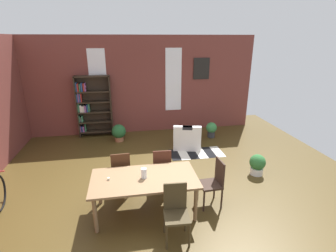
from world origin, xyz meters
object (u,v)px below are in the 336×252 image
Objects in this scene: vase_on_table at (144,173)px; dining_chair_head_right at (214,181)px; dining_chair_near_right at (176,210)px; dining_chair_far_right at (162,167)px; dining_table at (144,181)px; bookshelf_tall at (92,106)px; armchair_white at (187,138)px; potted_plant_corner at (257,164)px; potted_plant_by_shelf at (211,129)px; potted_plant_window at (119,132)px; dining_chair_far_left at (121,171)px.

dining_chair_head_right is at bearing 0.15° from vase_on_table.
dining_chair_near_right is 1.46m from dining_chair_far_right.
dining_table is 1.35m from dining_chair_head_right.
vase_on_table is at bearing -72.58° from bookshelf_tall.
armchair_white is (1.52, 2.83, -0.38)m from dining_table.
bookshelf_tall is 5.37m from potted_plant_corner.
potted_plant_window is (-3.02, 0.18, 0.01)m from potted_plant_by_shelf.
dining_chair_far_right is 0.47× the size of bookshelf_tall.
dining_chair_head_right is at bearing -108.63° from potted_plant_by_shelf.
vase_on_table reaches higher than armchair_white.
dining_table is 0.86m from dining_chair_far_left.
bookshelf_tall is 3.96× the size of potted_plant_corner.
dining_chair_near_right is (0.44, -0.73, -0.31)m from vase_on_table.
dining_table reaches higher than potted_plant_window.
vase_on_table is 0.90m from dining_chair_far_left.
dining_chair_far_right is (-0.01, 1.46, 0.00)m from dining_chair_near_right.
potted_plant_window is at bearing 97.93° from vase_on_table.
dining_chair_head_right is 1.16m from dining_chair_near_right.
potted_plant_by_shelf is at bearing 33.06° from armchair_white.
dining_chair_head_right reaches higher than potted_plant_corner.
dining_chair_head_right is at bearing 0.15° from dining_table.
vase_on_table is at bearing -161.43° from potted_plant_corner.
dining_chair_far_left is at bearing -88.37° from potted_plant_window.
dining_table is at bearing -120.47° from dining_chair_far_right.
potted_plant_by_shelf is 0.93× the size of potted_plant_window.
dining_chair_head_right and dining_chair_far_left have the same top height.
armchair_white is at bearing 123.86° from potted_plant_corner.
potted_plant_by_shelf is at bearing 52.83° from dining_chair_far_right.
potted_plant_by_shelf is at bearing 96.25° from potted_plant_corner.
potted_plant_window is at bearing 91.63° from dining_chair_far_left.
potted_plant_corner is at bearing 18.57° from vase_on_table.
dining_chair_head_right is 1.73× the size of potted_plant_window.
potted_plant_window is at bearing -36.72° from bookshelf_tall.
dining_table is 3.79× the size of potted_plant_corner.
bookshelf_tall is at bearing 116.63° from dining_chair_far_right.
potted_plant_window is (-0.08, 2.92, -0.21)m from dining_chair_far_left.
dining_chair_far_right reaches higher than vase_on_table.
dining_chair_far_right reaches higher than armchair_white.
dining_chair_head_right is 1.87× the size of potted_plant_by_shelf.
dining_chair_far_right is at bearing 59.53° from dining_table.
potted_plant_window is (-0.51, 3.66, -0.53)m from vase_on_table.
dining_chair_head_right is 0.47× the size of bookshelf_tall.
dining_table is 3.80× the size of potted_plant_by_shelf.
dining_chair_far_right is 1.86× the size of potted_plant_corner.
vase_on_table is 0.37× the size of potted_plant_corner.
dining_chair_near_right is 2.89m from potted_plant_corner.
bookshelf_tall reaches higher than armchair_white.
dining_chair_near_right is at bearing -89.68° from dining_chair_far_right.
dining_chair_near_right is at bearing -59.06° from dining_table.
potted_plant_window is at bearing 157.84° from armchair_white.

